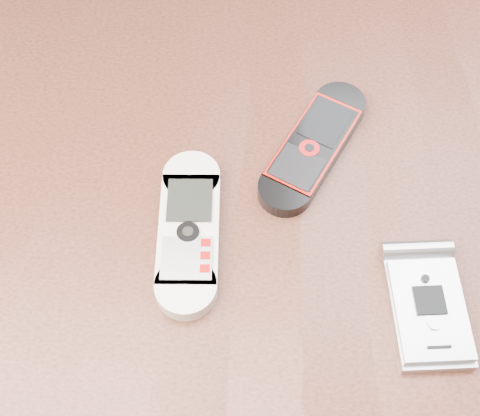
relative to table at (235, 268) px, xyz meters
The scene contains 4 objects.
table is the anchor object (origin of this frame).
nokia_white 0.12m from the table, 148.83° to the right, with size 0.05×0.15×0.02m, color silver.
nokia_black_red 0.15m from the table, 44.72° to the left, with size 0.05×0.15×0.02m, color black.
motorola_razr 0.21m from the table, 28.74° to the right, with size 0.06×0.11×0.02m, color #B4B4B9.
Camera 1 is at (0.01, -0.28, 1.23)m, focal length 50.00 mm.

